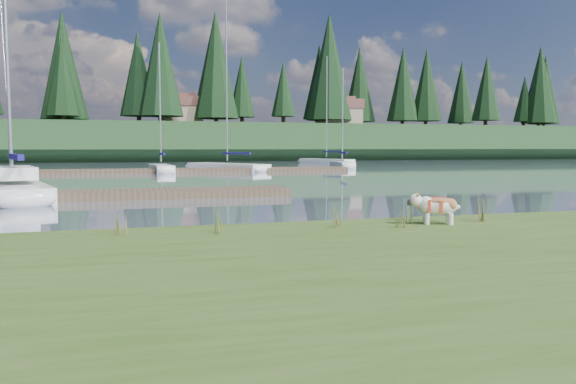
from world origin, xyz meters
name	(u,v)px	position (x,y,z in m)	size (l,w,h in m)	color
ground	(154,173)	(0.00, 30.00, 0.00)	(200.00, 200.00, 0.00)	slate
bank	(308,285)	(0.00, -6.00, 0.17)	(60.00, 9.00, 0.35)	#3C5520
ridge	(138,143)	(0.00, 73.00, 2.50)	(200.00, 20.00, 5.00)	#1A3519
bulldog	(437,205)	(3.84, -2.65, 0.73)	(1.02, 0.67, 0.60)	silver
sailboat_main	(12,185)	(-6.33, 11.28, 0.42)	(4.05, 9.45, 13.32)	silver
dock_near	(71,196)	(-4.00, 9.00, 0.15)	(16.00, 2.00, 0.30)	#4C3D2C
dock_far	(181,170)	(2.00, 30.00, 0.15)	(26.00, 2.20, 0.30)	#4C3D2C
sailboat_bg_2	(160,168)	(0.55, 31.42, 0.33)	(1.67, 6.45, 9.77)	silver
sailboat_bg_3	(221,166)	(5.59, 33.55, 0.32)	(6.29, 9.24, 13.83)	silver
sailboat_bg_4	(341,164)	(17.11, 35.71, 0.33)	(2.08, 6.14, 9.12)	silver
sailboat_bg_5	(322,161)	(19.83, 48.31, 0.32)	(4.72, 8.64, 12.24)	silver
weed_0	(219,222)	(-0.57, -2.67, 0.57)	(0.17, 0.14, 0.51)	#475B23
weed_1	(338,215)	(1.77, -2.54, 0.58)	(0.17, 0.14, 0.55)	#475B23
weed_2	(407,211)	(3.29, -2.47, 0.60)	(0.17, 0.14, 0.61)	#475B23
weed_3	(122,221)	(-2.23, -2.36, 0.59)	(0.17, 0.14, 0.58)	#475B23
weed_4	(401,220)	(2.88, -2.96, 0.50)	(0.17, 0.14, 0.36)	#475B23
weed_5	(481,207)	(4.90, -2.62, 0.65)	(0.17, 0.14, 0.71)	#475B23
mud_lip	(238,238)	(0.00, -1.60, 0.07)	(60.00, 0.50, 0.14)	#33281C
conifer_3	(62,76)	(-10.00, 72.00, 11.74)	(4.84, 4.84, 12.25)	#382619
conifer_4	(161,64)	(3.00, 66.00, 13.09)	(6.16, 6.16, 15.10)	#382619
conifer_5	(242,87)	(15.00, 70.00, 10.83)	(3.96, 3.96, 10.35)	#382619
conifer_6	(329,67)	(28.00, 68.00, 13.99)	(7.04, 7.04, 17.00)	#382619
conifer_7	(403,84)	(42.00, 71.00, 12.19)	(5.28, 5.28, 13.20)	#382619
conifer_8	(486,88)	(55.00, 67.00, 11.51)	(4.62, 4.62, 11.77)	#382619
conifer_9	(540,84)	(68.00, 70.00, 12.87)	(5.94, 5.94, 14.62)	#382619
house_1	(180,110)	(6.00, 71.00, 7.31)	(6.30, 5.30, 4.65)	gray
house_2	(339,112)	(30.00, 69.00, 7.31)	(6.30, 5.30, 4.65)	gray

